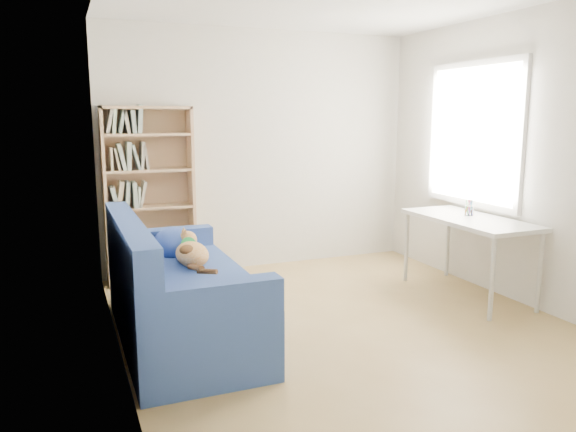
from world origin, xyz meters
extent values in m
plane|color=#9C7C46|center=(0.00, 0.00, 0.00)|extent=(4.00, 4.00, 0.00)
cube|color=silver|center=(0.00, 2.00, 1.30)|extent=(3.50, 0.04, 2.60)
cube|color=silver|center=(0.00, -2.00, 1.30)|extent=(3.50, 0.04, 2.60)
cube|color=silver|center=(-1.75, 0.00, 1.30)|extent=(0.04, 4.00, 2.60)
cube|color=silver|center=(1.75, 0.00, 1.30)|extent=(0.04, 4.00, 2.60)
cube|color=white|center=(1.75, 0.60, 1.50)|extent=(0.01, 1.20, 1.30)
cube|color=navy|center=(-1.28, 0.18, 0.24)|extent=(0.91, 1.91, 0.48)
cube|color=navy|center=(-1.64, 0.18, 0.71)|extent=(0.17, 1.91, 0.47)
cube|color=navy|center=(-1.28, 1.05, 0.58)|extent=(0.90, 0.17, 0.21)
cube|color=navy|center=(-1.28, -0.69, 0.58)|extent=(0.90, 0.17, 0.21)
cube|color=navy|center=(-1.26, 0.18, 0.50)|extent=(0.89, 1.76, 0.05)
ellipsoid|color=#3350A4|center=(-1.22, 0.77, 0.61)|extent=(0.36, 0.39, 0.27)
ellipsoid|color=#A65512|center=(-1.16, 0.34, 0.62)|extent=(0.26, 0.46, 0.18)
ellipsoid|color=silver|center=(-1.09, 0.47, 0.60)|extent=(0.15, 0.20, 0.11)
ellipsoid|color=#321C0D|center=(-1.19, 0.29, 0.66)|extent=(0.15, 0.23, 0.09)
sphere|color=#A65512|center=(-1.14, 0.66, 0.66)|extent=(0.16, 0.16, 0.16)
cone|color=#A65512|center=(-1.16, 0.70, 0.74)|extent=(0.06, 0.07, 0.08)
cone|color=#A65512|center=(-1.16, 0.63, 0.74)|extent=(0.07, 0.07, 0.08)
cylinder|color=green|center=(-1.14, 0.58, 0.64)|extent=(0.13, 0.05, 0.13)
cylinder|color=#321C0D|center=(-1.18, 0.08, 0.58)|extent=(0.10, 0.18, 0.06)
cube|color=tan|center=(-1.68, 1.84, 0.89)|extent=(0.03, 0.28, 1.77)
cube|color=tan|center=(-0.83, 1.84, 0.89)|extent=(0.03, 0.28, 1.77)
cube|color=tan|center=(-1.25, 1.84, 1.76)|extent=(0.89, 0.28, 0.03)
cube|color=tan|center=(-1.25, 1.84, 0.01)|extent=(0.89, 0.28, 0.03)
cube|color=tan|center=(-1.25, 1.97, 0.89)|extent=(0.89, 0.02, 1.77)
cube|color=white|center=(1.42, 0.23, 0.73)|extent=(0.61, 1.34, 0.04)
cylinder|color=silver|center=(1.68, 0.85, 0.35)|extent=(0.04, 0.04, 0.71)
cylinder|color=silver|center=(1.68, -0.39, 0.35)|extent=(0.04, 0.04, 0.71)
cylinder|color=silver|center=(1.17, 0.85, 0.35)|extent=(0.04, 0.04, 0.71)
cylinder|color=silver|center=(1.17, -0.39, 0.35)|extent=(0.04, 0.04, 0.71)
cylinder|color=white|center=(1.50, 0.33, 0.80)|extent=(0.08, 0.08, 0.09)
camera|label=1|loc=(-2.06, -3.88, 1.68)|focal=35.00mm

